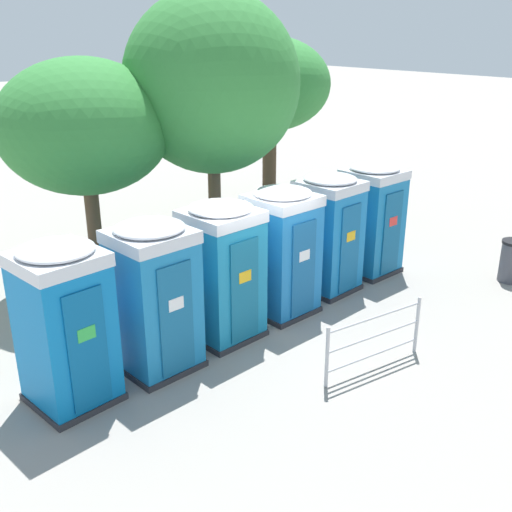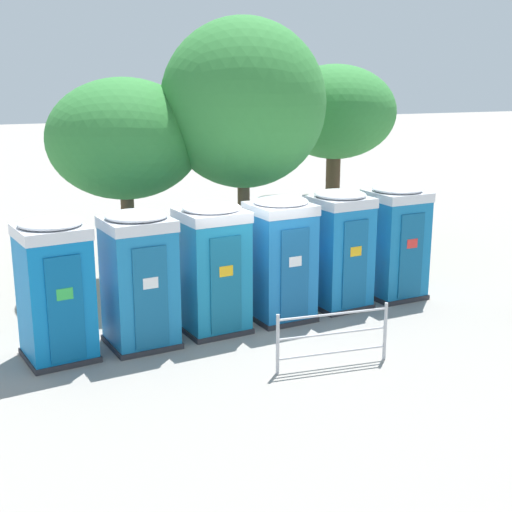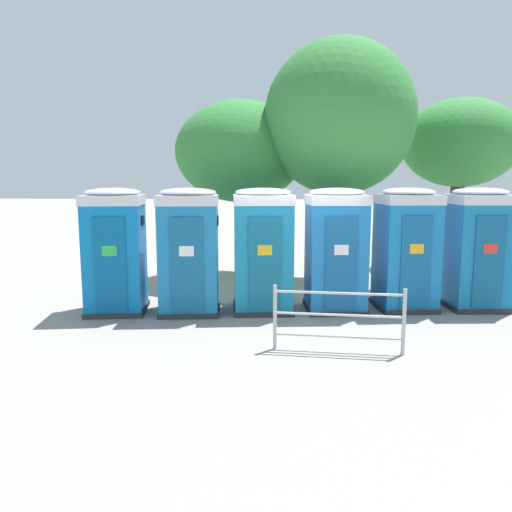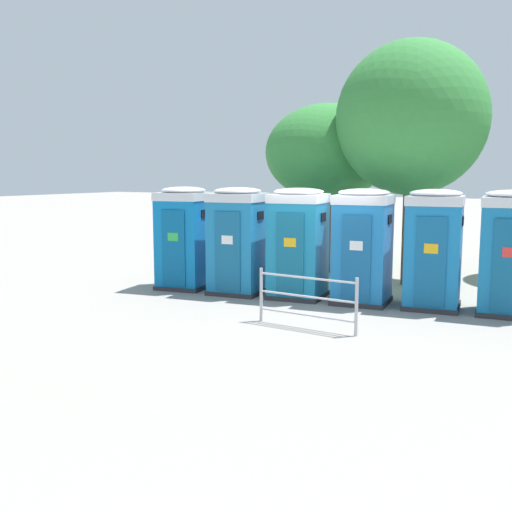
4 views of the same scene
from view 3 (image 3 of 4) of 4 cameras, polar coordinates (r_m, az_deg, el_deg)
ground_plane at (r=10.75m, az=4.71°, el=-5.86°), size 120.00×120.00×0.00m
portapotty_0 at (r=10.53m, az=-15.78°, el=0.65°), size 1.34×1.36×2.54m
portapotty_1 at (r=10.20m, az=-7.65°, el=0.65°), size 1.34×1.33×2.54m
portapotty_2 at (r=10.24m, az=0.78°, el=0.75°), size 1.35×1.33×2.54m
portapotty_3 at (r=10.40m, az=9.08°, el=0.77°), size 1.30×1.31×2.54m
portapotty_4 at (r=10.89m, az=16.75°, el=0.86°), size 1.30×1.33×2.54m
portapotty_5 at (r=11.45m, az=23.90°, el=0.85°), size 1.27×1.29×2.54m
street_tree_0 at (r=13.14m, az=9.52°, el=15.25°), size 3.78×3.78×6.16m
street_tree_1 at (r=13.90m, az=-1.81°, el=11.76°), size 3.53×3.53×4.83m
street_tree_2 at (r=16.80m, az=22.31°, el=11.74°), size 3.51×3.51×5.15m
event_barrier at (r=7.98m, az=9.39°, el=-6.90°), size 2.05×0.22×1.05m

